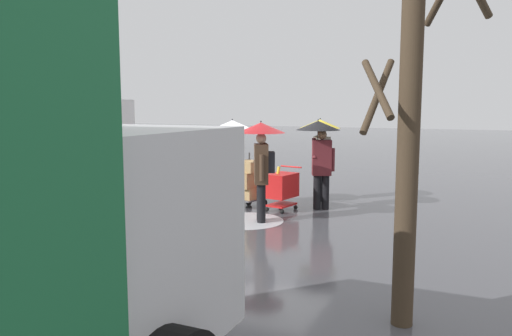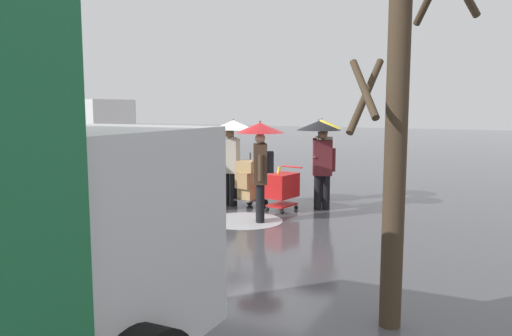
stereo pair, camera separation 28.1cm
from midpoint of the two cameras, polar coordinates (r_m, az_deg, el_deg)
ground_plane at (r=12.24m, az=2.54°, el=-4.50°), size 90.00×90.00×0.00m
slush_patch_near_cluster at (r=6.43m, az=-22.05°, el=-15.90°), size 2.15×2.15×0.01m
slush_patch_under_van at (r=10.85m, az=-0.59°, el=-5.98°), size 1.66×1.66×0.01m
slush_patch_mid_street at (r=8.62m, az=-25.85°, el=-10.18°), size 1.90×1.90×0.01m
cargo_van_parked_right at (r=13.47m, az=-13.39°, el=1.46°), size 2.29×5.38×2.60m
shopping_cart_vendor at (r=11.79m, az=3.65°, el=-2.14°), size 0.69×0.90×1.04m
hand_dolly_boxes at (r=12.03m, az=-0.08°, el=-1.36°), size 0.65×0.80×1.32m
pedestrian_pink_side at (r=10.58m, az=1.28°, el=2.27°), size 1.04×1.04×2.15m
pedestrian_black_side at (r=12.20m, az=-2.13°, el=2.99°), size 1.04×1.04×2.15m
pedestrian_white_side at (r=12.96m, az=8.18°, el=3.16°), size 1.04×1.04×2.15m
pedestrian_far_side at (r=11.90m, az=8.01°, el=2.75°), size 1.04×1.04×2.15m
bare_tree_near at (r=5.64m, az=17.06°, el=2.39°), size 1.34×1.38×4.31m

